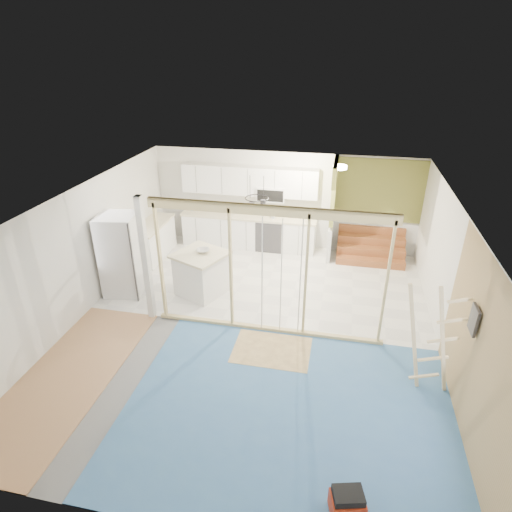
% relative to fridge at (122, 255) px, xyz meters
% --- Properties ---
extents(room, '(7.01, 8.01, 2.61)m').
position_rel_fridge_xyz_m(room, '(3.08, -0.79, 0.38)').
color(room, slate).
rests_on(room, ground).
extents(floor_overlays, '(7.00, 8.00, 0.03)m').
position_rel_fridge_xyz_m(floor_overlays, '(3.15, -0.73, -0.91)').
color(floor_overlays, silver).
rests_on(floor_overlays, room).
extents(stud_frame, '(4.66, 0.14, 2.60)m').
position_rel_fridge_xyz_m(stud_frame, '(2.81, -0.79, 0.68)').
color(stud_frame, '#CDB97D').
rests_on(stud_frame, room).
extents(base_cabinets, '(4.45, 2.24, 0.93)m').
position_rel_fridge_xyz_m(base_cabinets, '(1.47, 2.57, -0.46)').
color(base_cabinets, white).
rests_on(base_cabinets, room).
extents(upper_cabinets, '(3.60, 0.41, 0.85)m').
position_rel_fridge_xyz_m(upper_cabinets, '(2.24, 3.03, 0.90)').
color(upper_cabinets, white).
rests_on(upper_cabinets, room).
extents(green_partition, '(2.25, 1.51, 2.60)m').
position_rel_fridge_xyz_m(green_partition, '(5.12, 2.87, 0.02)').
color(green_partition, olive).
rests_on(green_partition, room).
extents(pot_rack, '(0.52, 0.52, 0.72)m').
position_rel_fridge_xyz_m(pot_rack, '(2.77, 1.10, 1.07)').
color(pot_rack, black).
rests_on(pot_rack, room).
extents(sheathing_panel, '(0.02, 4.00, 2.60)m').
position_rel_fridge_xyz_m(sheathing_panel, '(6.56, -2.79, 0.38)').
color(sheathing_panel, tan).
rests_on(sheathing_panel, room).
extents(electrical_panel, '(0.04, 0.30, 0.40)m').
position_rel_fridge_xyz_m(electrical_panel, '(6.51, -2.19, 0.73)').
color(electrical_panel, '#3A393E').
rests_on(electrical_panel, room).
extents(ceiling_light, '(0.32, 0.32, 0.08)m').
position_rel_fridge_xyz_m(ceiling_light, '(4.48, 2.21, 1.62)').
color(ceiling_light, '#FFEABF').
rests_on(ceiling_light, room).
extents(fridge, '(0.93, 0.90, 1.85)m').
position_rel_fridge_xyz_m(fridge, '(0.00, 0.00, 0.00)').
color(fridge, silver).
rests_on(fridge, room).
extents(island, '(1.32, 1.32, 0.99)m').
position_rel_fridge_xyz_m(island, '(1.69, 0.31, -0.43)').
color(island, white).
rests_on(island, room).
extents(bowl, '(0.34, 0.34, 0.07)m').
position_rel_fridge_xyz_m(bowl, '(1.73, 0.39, 0.10)').
color(bowl, beige).
rests_on(bowl, island).
extents(soap_bottle_a, '(0.15, 0.15, 0.31)m').
position_rel_fridge_xyz_m(soap_bottle_a, '(0.58, 2.96, 0.16)').
color(soap_bottle_a, silver).
rests_on(soap_bottle_a, base_cabinets).
extents(soap_bottle_b, '(0.11, 0.11, 0.19)m').
position_rel_fridge_xyz_m(soap_bottle_b, '(2.87, 2.81, 0.10)').
color(soap_bottle_b, silver).
rests_on(soap_bottle_b, base_cabinets).
extents(toolbox, '(0.46, 0.38, 0.37)m').
position_rel_fridge_xyz_m(toolbox, '(4.97, -4.19, -0.75)').
color(toolbox, '#9C250E').
rests_on(toolbox, room).
extents(ladder, '(1.04, 0.11, 1.92)m').
position_rel_fridge_xyz_m(ladder, '(6.13, -1.83, 0.06)').
color(ladder, beige).
rests_on(ladder, room).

